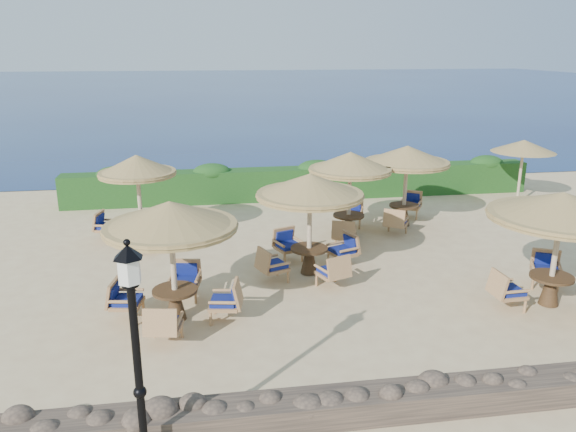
{
  "coord_description": "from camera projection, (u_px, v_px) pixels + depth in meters",
  "views": [
    {
      "loc": [
        -3.83,
        -13.57,
        5.66
      ],
      "look_at": [
        -1.62,
        0.67,
        1.3
      ],
      "focal_mm": 35.0,
      "sensor_mm": 36.0,
      "label": 1
    }
  ],
  "objects": [
    {
      "name": "cafe_set_2",
      "position": [
        560.0,
        222.0,
        12.27
      ],
      "size": [
        3.17,
        3.17,
        2.65
      ],
      "color": "#C9B28E",
      "rests_on": "ground"
    },
    {
      "name": "sea",
      "position": [
        226.0,
        87.0,
        81.24
      ],
      "size": [
        160.0,
        160.0,
        0.0
      ],
      "primitive_type": "plane",
      "color": "#0B1B49",
      "rests_on": "ground"
    },
    {
      "name": "cafe_set_4",
      "position": [
        350.0,
        175.0,
        16.89
      ],
      "size": [
        2.53,
        2.86,
        2.65
      ],
      "color": "#C9B28E",
      "rests_on": "ground"
    },
    {
      "name": "extra_parasol",
      "position": [
        524.0,
        146.0,
        20.47
      ],
      "size": [
        2.3,
        2.3,
        2.41
      ],
      "color": "#C9B28E",
      "rests_on": "ground"
    },
    {
      "name": "cafe_set_1",
      "position": [
        310.0,
        207.0,
        14.09
      ],
      "size": [
        2.86,
        2.86,
        2.65
      ],
      "color": "#C9B28E",
      "rests_on": "ground"
    },
    {
      "name": "ground",
      "position": [
        351.0,
        267.0,
        15.04
      ],
      "size": [
        120.0,
        120.0,
        0.0
      ],
      "primitive_type": "plane",
      "color": "#D2B785",
      "rests_on": "ground"
    },
    {
      "name": "lamp_post",
      "position": [
        138.0,
        369.0,
        7.45
      ],
      "size": [
        0.44,
        0.44,
        3.31
      ],
      "color": "black",
      "rests_on": "ground"
    },
    {
      "name": "cafe_set_5",
      "position": [
        406.0,
        166.0,
        17.93
      ],
      "size": [
        2.74,
        2.74,
        2.65
      ],
      "color": "#C9B28E",
      "rests_on": "ground"
    },
    {
      "name": "cafe_set_0",
      "position": [
        172.0,
        240.0,
        11.62
      ],
      "size": [
        2.88,
        2.88,
        2.65
      ],
      "color": "#C9B28E",
      "rests_on": "ground"
    },
    {
      "name": "stone_wall",
      "position": [
        451.0,
        396.0,
        9.11
      ],
      "size": [
        15.0,
        0.65,
        0.44
      ],
      "primitive_type": "cube",
      "color": "brown",
      "rests_on": "ground"
    },
    {
      "name": "cafe_set_3",
      "position": [
        138.0,
        185.0,
        16.5
      ],
      "size": [
        2.68,
        2.68,
        2.65
      ],
      "color": "#C9B28E",
      "rests_on": "ground"
    },
    {
      "name": "hedge",
      "position": [
        304.0,
        183.0,
        21.67
      ],
      "size": [
        18.0,
        0.9,
        1.2
      ],
      "primitive_type": "cube",
      "color": "#153D13",
      "rests_on": "ground"
    }
  ]
}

